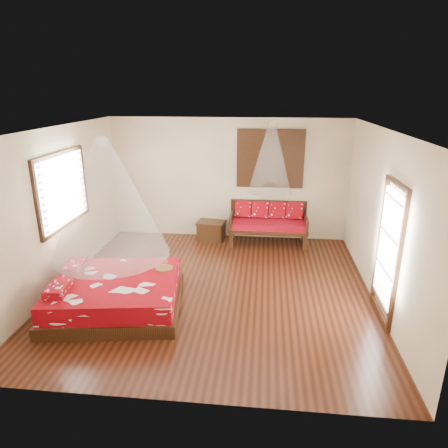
{
  "coord_description": "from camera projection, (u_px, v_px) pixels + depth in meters",
  "views": [
    {
      "loc": [
        0.85,
        -6.35,
        3.4
      ],
      "look_at": [
        0.16,
        0.24,
        1.15
      ],
      "focal_mm": 32.0,
      "sensor_mm": 36.0,
      "label": 1
    }
  ],
  "objects": [
    {
      "name": "mosquito_net_main",
      "position": [
        107.0,
        198.0,
        5.94
      ],
      "size": [
        1.79,
        1.79,
        1.8
      ],
      "primitive_type": "cone",
      "color": "white",
      "rests_on": "ceiling"
    },
    {
      "name": "daybed",
      "position": [
        268.0,
        221.0,
        9.14
      ],
      "size": [
        1.76,
        0.78,
        0.94
      ],
      "color": "black",
      "rests_on": "floor"
    },
    {
      "name": "bed",
      "position": [
        115.0,
        294.0,
        6.46
      ],
      "size": [
        2.28,
        2.12,
        0.64
      ],
      "rotation": [
        0.0,
        0.0,
        0.14
      ],
      "color": "black",
      "rests_on": "floor"
    },
    {
      "name": "storage_chest",
      "position": [
        211.0,
        230.0,
        9.43
      ],
      "size": [
        0.7,
        0.55,
        0.44
      ],
      "rotation": [
        0.0,
        0.0,
        -0.14
      ],
      "color": "black",
      "rests_on": "floor"
    },
    {
      "name": "mosquito_net_daybed",
      "position": [
        271.0,
        158.0,
        8.54
      ],
      "size": [
        0.95,
        0.95,
        1.5
      ],
      "primitive_type": "cone",
      "color": "white",
      "rests_on": "ceiling"
    },
    {
      "name": "shutter_panel",
      "position": [
        270.0,
        159.0,
        9.01
      ],
      "size": [
        1.52,
        0.06,
        1.32
      ],
      "color": "black",
      "rests_on": "wall_back"
    },
    {
      "name": "room",
      "position": [
        213.0,
        214.0,
        6.71
      ],
      "size": [
        5.54,
        5.54,
        2.84
      ],
      "color": "black",
      "rests_on": "ground"
    },
    {
      "name": "wine_tray",
      "position": [
        164.0,
        266.0,
        6.74
      ],
      "size": [
        0.29,
        0.29,
        0.23
      ],
      "rotation": [
        0.0,
        0.0,
        -0.33
      ],
      "color": "brown",
      "rests_on": "bed"
    },
    {
      "name": "window_left",
      "position": [
        63.0,
        190.0,
        7.07
      ],
      "size": [
        0.1,
        1.74,
        1.34
      ],
      "color": "black",
      "rests_on": "wall_left"
    },
    {
      "name": "glazed_door",
      "position": [
        388.0,
        253.0,
        5.98
      ],
      "size": [
        0.08,
        1.02,
        2.16
      ],
      "color": "black",
      "rests_on": "floor"
    }
  ]
}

